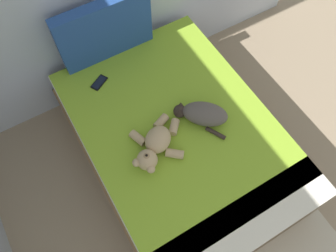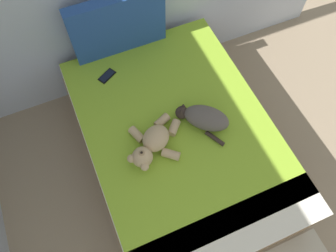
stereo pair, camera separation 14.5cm
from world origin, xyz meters
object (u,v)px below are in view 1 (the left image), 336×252
Objects in this scene: teddy_bear at (155,146)px; patterned_cushion at (105,30)px; cat at (202,114)px; cell_phone at (99,83)px; bed at (178,143)px.

patterned_cushion is at bearing 83.45° from teddy_bear.
cat is at bearing 6.11° from teddy_bear.
cell_phone is at bearing 127.31° from cat.
cat is at bearing -71.40° from patterned_cushion.
cell_phone is (-0.10, 0.75, -0.06)m from teddy_bear.
teddy_bear is (-0.24, -0.07, 0.36)m from bed.
patterned_cushion is 1.01m from cat.
cat reaches higher than bed.
teddy_bear reaches higher than bed.
cell_phone is (-0.34, 0.67, 0.29)m from bed.
cat is (0.32, -0.94, -0.19)m from patterned_cushion.
patterned_cushion is 0.41m from cell_phone.
patterned_cushion is 4.75× the size of cell_phone.
teddy_bear is (-0.43, -0.05, -0.00)m from cat.
teddy_bear reaches higher than cell_phone.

